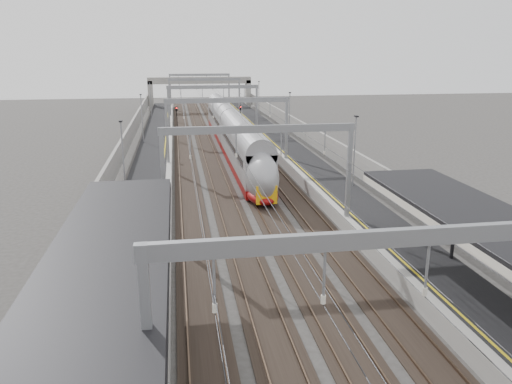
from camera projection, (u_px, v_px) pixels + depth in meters
name	position (u px, v px, depth m)	size (l,w,h in m)	color
platform_left	(153.00, 162.00, 55.05)	(4.00, 120.00, 1.00)	black
platform_right	(295.00, 157.00, 57.48)	(4.00, 120.00, 1.00)	black
tracks	(226.00, 163.00, 56.38)	(11.40, 140.00, 0.20)	black
overhead_line	(219.00, 103.00, 61.01)	(13.00, 140.00, 6.60)	gray
canopy_left	(86.00, 319.00, 13.88)	(4.40, 30.00, 4.24)	black
overbridge	(200.00, 85.00, 107.20)	(22.00, 2.20, 6.90)	gray
wall_left	(123.00, 153.00, 54.26)	(0.30, 120.00, 3.20)	gray
wall_right	(322.00, 147.00, 57.66)	(0.30, 120.00, 3.20)	gray
train	(233.00, 138.00, 60.81)	(2.69, 49.03, 4.26)	maroon
signal_green	(177.00, 113.00, 81.96)	(0.32, 0.32, 3.48)	black
signal_red_near	(231.00, 116.00, 78.55)	(0.32, 0.32, 3.48)	black
signal_red_far	(241.00, 112.00, 83.59)	(0.32, 0.32, 3.48)	black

